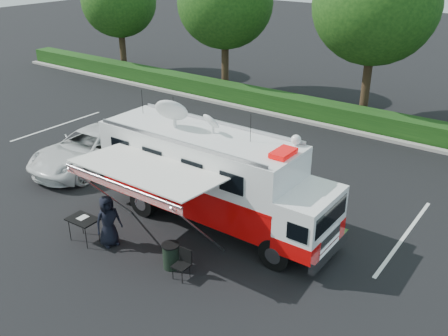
{
  "coord_description": "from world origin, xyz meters",
  "views": [
    {
      "loc": [
        8.87,
        -11.7,
        8.86
      ],
      "look_at": [
        0.0,
        0.5,
        1.9
      ],
      "focal_mm": 40.0,
      "sensor_mm": 36.0,
      "label": 1
    }
  ],
  "objects_px": {
    "command_truck": "(213,177)",
    "white_suv": "(94,165)",
    "folding_table": "(83,220)",
    "trash_bin": "(171,256)"
  },
  "relations": [
    {
      "from": "command_truck",
      "to": "trash_bin",
      "type": "distance_m",
      "value": 3.1
    },
    {
      "from": "white_suv",
      "to": "folding_table",
      "type": "bearing_deg",
      "value": -46.05
    },
    {
      "from": "white_suv",
      "to": "command_truck",
      "type": "bearing_deg",
      "value": -9.32
    },
    {
      "from": "folding_table",
      "to": "trash_bin",
      "type": "height_order",
      "value": "folding_table"
    },
    {
      "from": "white_suv",
      "to": "folding_table",
      "type": "distance_m",
      "value": 6.07
    },
    {
      "from": "command_truck",
      "to": "white_suv",
      "type": "height_order",
      "value": "command_truck"
    },
    {
      "from": "folding_table",
      "to": "trash_bin",
      "type": "bearing_deg",
      "value": 10.07
    },
    {
      "from": "command_truck",
      "to": "trash_bin",
      "type": "height_order",
      "value": "command_truck"
    },
    {
      "from": "trash_bin",
      "to": "command_truck",
      "type": "bearing_deg",
      "value": 100.61
    },
    {
      "from": "white_suv",
      "to": "trash_bin",
      "type": "height_order",
      "value": "trash_bin"
    }
  ]
}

